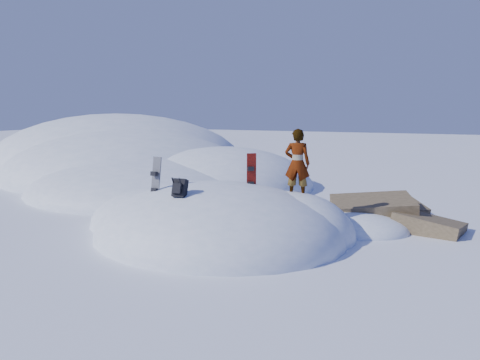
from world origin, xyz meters
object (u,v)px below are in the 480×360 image
at_px(snowboard_red, 251,178).
at_px(backpack, 180,188).
at_px(snowboard_dark, 155,184).
at_px(person, 297,164).

distance_m(snowboard_red, backpack, 2.28).
bearing_deg(snowboard_red, snowboard_dark, 179.34).
bearing_deg(backpack, snowboard_dark, 146.36).
bearing_deg(person, snowboard_dark, 14.88).
bearing_deg(backpack, snowboard_red, 56.48).
xyz_separation_m(snowboard_red, person, (1.24, 0.24, 0.43)).
relative_size(snowboard_red, snowboard_dark, 0.94).
distance_m(snowboard_dark, person, 3.85).
height_order(snowboard_red, backpack, snowboard_red).
height_order(snowboard_dark, backpack, snowboard_dark).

